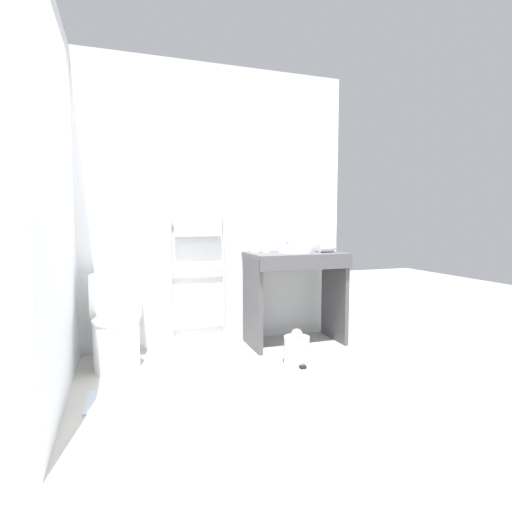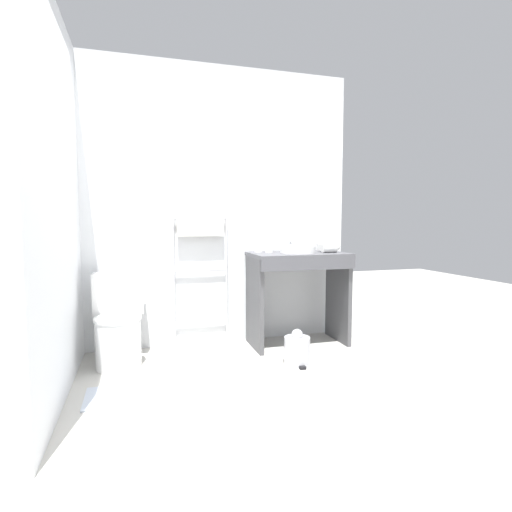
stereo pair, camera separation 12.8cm
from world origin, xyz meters
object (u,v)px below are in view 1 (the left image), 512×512
object	(u,v)px
cup_near_wall	(256,247)
towel_radiator	(198,248)
toilet	(116,326)
cup_near_edge	(267,248)
sink_basin	(295,249)
hair_dryer	(326,248)
trash_bin	(297,349)

from	to	relation	value
cup_near_wall	towel_radiator	bearing A→B (deg)	172.11
toilet	cup_near_edge	xyz separation A→B (m)	(1.37, 0.18, 0.60)
cup_near_wall	cup_near_edge	size ratio (longest dim) A/B	1.01
sink_basin	hair_dryer	bearing A→B (deg)	-7.54
sink_basin	cup_near_wall	bearing A→B (deg)	153.17
towel_radiator	sink_basin	xyz separation A→B (m)	(0.88, -0.25, -0.00)
hair_dryer	sink_basin	bearing A→B (deg)	172.46
cup_near_edge	trash_bin	size ratio (longest dim) A/B	0.32
cup_near_wall	hair_dryer	xyz separation A→B (m)	(0.64, -0.21, -0.00)
towel_radiator	cup_near_wall	xyz separation A→B (m)	(0.54, -0.08, 0.00)
sink_basin	hair_dryer	xyz separation A→B (m)	(0.31, -0.04, 0.01)
towel_radiator	cup_near_wall	world-z (taller)	towel_radiator
hair_dryer	cup_near_edge	bearing A→B (deg)	163.94
cup_near_wall	trash_bin	bearing A→B (deg)	-78.98
cup_near_wall	hair_dryer	distance (m)	0.68
sink_basin	trash_bin	world-z (taller)	sink_basin
cup_near_edge	hair_dryer	bearing A→B (deg)	-16.06
toilet	cup_near_wall	xyz separation A→B (m)	(1.28, 0.24, 0.60)
hair_dryer	trash_bin	xyz separation A→B (m)	(-0.51, -0.46, -0.80)
cup_near_wall	cup_near_edge	world-z (taller)	cup_near_wall
towel_radiator	sink_basin	distance (m)	0.91
toilet	towel_radiator	size ratio (longest dim) A/B	0.60
cup_near_edge	cup_near_wall	bearing A→B (deg)	150.37
sink_basin	cup_near_edge	world-z (taller)	cup_near_edge
towel_radiator	cup_near_wall	size ratio (longest dim) A/B	13.22
cup_near_edge	towel_radiator	bearing A→B (deg)	168.61
trash_bin	hair_dryer	bearing A→B (deg)	42.05
towel_radiator	trash_bin	xyz separation A→B (m)	(0.67, -0.75, -0.80)
towel_radiator	sink_basin	bearing A→B (deg)	-15.61
sink_basin	cup_near_edge	bearing A→B (deg)	154.27
sink_basin	cup_near_edge	xyz separation A→B (m)	(-0.25, 0.12, 0.01)
toilet	towel_radiator	bearing A→B (deg)	23.00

